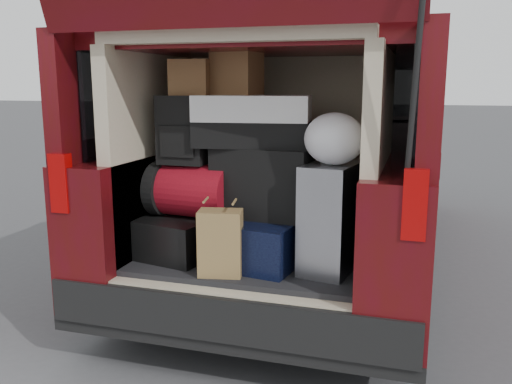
{
  "coord_description": "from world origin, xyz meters",
  "views": [
    {
      "loc": [
        0.86,
        -2.62,
        1.51
      ],
      "look_at": [
        0.01,
        0.2,
        0.92
      ],
      "focal_mm": 38.0,
      "sensor_mm": 36.0,
      "label": 1
    }
  ],
  "objects_px": {
    "silver_roller": "(331,218)",
    "navy_hardshell": "(262,239)",
    "black_soft_case": "(265,182)",
    "backpack": "(183,130)",
    "red_duffel": "(192,190)",
    "twotone_duffel": "(253,121)",
    "kraft_bag": "(220,243)",
    "black_hardshell": "(186,233)"
  },
  "relations": [
    {
      "from": "silver_roller",
      "to": "navy_hardshell",
      "type": "bearing_deg",
      "value": -178.3
    },
    {
      "from": "black_soft_case",
      "to": "backpack",
      "type": "xyz_separation_m",
      "value": [
        -0.45,
        -0.06,
        0.28
      ]
    },
    {
      "from": "black_soft_case",
      "to": "silver_roller",
      "type": "bearing_deg",
      "value": -10.6
    },
    {
      "from": "red_duffel",
      "to": "twotone_duffel",
      "type": "height_order",
      "value": "twotone_duffel"
    },
    {
      "from": "silver_roller",
      "to": "red_duffel",
      "type": "xyz_separation_m",
      "value": [
        -0.79,
        0.05,
        0.09
      ]
    },
    {
      "from": "kraft_bag",
      "to": "red_duffel",
      "type": "bearing_deg",
      "value": 122.67
    },
    {
      "from": "kraft_bag",
      "to": "red_duffel",
      "type": "height_order",
      "value": "red_duffel"
    },
    {
      "from": "kraft_bag",
      "to": "black_soft_case",
      "type": "xyz_separation_m",
      "value": [
        0.14,
        0.33,
        0.27
      ]
    },
    {
      "from": "black_hardshell",
      "to": "kraft_bag",
      "type": "height_order",
      "value": "kraft_bag"
    },
    {
      "from": "kraft_bag",
      "to": "twotone_duffel",
      "type": "height_order",
      "value": "twotone_duffel"
    },
    {
      "from": "black_soft_case",
      "to": "black_hardshell",
      "type": "bearing_deg",
      "value": -171.56
    },
    {
      "from": "red_duffel",
      "to": "backpack",
      "type": "relative_size",
      "value": 1.22
    },
    {
      "from": "red_duffel",
      "to": "black_soft_case",
      "type": "bearing_deg",
      "value": 13.71
    },
    {
      "from": "black_hardshell",
      "to": "backpack",
      "type": "xyz_separation_m",
      "value": [
        0.01,
        -0.03,
        0.6
      ]
    },
    {
      "from": "red_duffel",
      "to": "twotone_duffel",
      "type": "bearing_deg",
      "value": 17.05
    },
    {
      "from": "black_hardshell",
      "to": "backpack",
      "type": "bearing_deg",
      "value": -53.93
    },
    {
      "from": "black_hardshell",
      "to": "navy_hardshell",
      "type": "relative_size",
      "value": 1.0
    },
    {
      "from": "red_duffel",
      "to": "black_hardshell",
      "type": "bearing_deg",
      "value": 166.56
    },
    {
      "from": "red_duffel",
      "to": "backpack",
      "type": "distance_m",
      "value": 0.34
    },
    {
      "from": "black_hardshell",
      "to": "backpack",
      "type": "distance_m",
      "value": 0.6
    },
    {
      "from": "silver_roller",
      "to": "red_duffel",
      "type": "height_order",
      "value": "silver_roller"
    },
    {
      "from": "black_hardshell",
      "to": "silver_roller",
      "type": "xyz_separation_m",
      "value": [
        0.85,
        -0.07,
        0.17
      ]
    },
    {
      "from": "silver_roller",
      "to": "black_soft_case",
      "type": "bearing_deg",
      "value": 174.69
    },
    {
      "from": "red_duffel",
      "to": "black_soft_case",
      "type": "xyz_separation_m",
      "value": [
        0.41,
        0.05,
        0.06
      ]
    },
    {
      "from": "black_hardshell",
      "to": "navy_hardshell",
      "type": "height_order",
      "value": "navy_hardshell"
    },
    {
      "from": "red_duffel",
      "to": "backpack",
      "type": "bearing_deg",
      "value": -160.75
    },
    {
      "from": "kraft_bag",
      "to": "black_soft_case",
      "type": "relative_size",
      "value": 0.64
    },
    {
      "from": "black_hardshell",
      "to": "black_soft_case",
      "type": "bearing_deg",
      "value": 15.77
    },
    {
      "from": "black_hardshell",
      "to": "black_soft_case",
      "type": "relative_size",
      "value": 1.06
    },
    {
      "from": "black_hardshell",
      "to": "twotone_duffel",
      "type": "height_order",
      "value": "twotone_duffel"
    },
    {
      "from": "navy_hardshell",
      "to": "black_soft_case",
      "type": "height_order",
      "value": "black_soft_case"
    },
    {
      "from": "black_hardshell",
      "to": "black_soft_case",
      "type": "xyz_separation_m",
      "value": [
        0.47,
        0.03,
        0.32
      ]
    },
    {
      "from": "navy_hardshell",
      "to": "backpack",
      "type": "distance_m",
      "value": 0.74
    },
    {
      "from": "navy_hardshell",
      "to": "black_soft_case",
      "type": "distance_m",
      "value": 0.32
    },
    {
      "from": "silver_roller",
      "to": "black_soft_case",
      "type": "relative_size",
      "value": 1.07
    },
    {
      "from": "black_hardshell",
      "to": "kraft_bag",
      "type": "distance_m",
      "value": 0.45
    },
    {
      "from": "kraft_bag",
      "to": "backpack",
      "type": "bearing_deg",
      "value": 127.97
    },
    {
      "from": "red_duffel",
      "to": "twotone_duffel",
      "type": "relative_size",
      "value": 0.75
    },
    {
      "from": "kraft_bag",
      "to": "silver_roller",
      "type": "bearing_deg",
      "value": 12.45
    },
    {
      "from": "navy_hardshell",
      "to": "silver_roller",
      "type": "distance_m",
      "value": 0.42
    },
    {
      "from": "red_duffel",
      "to": "black_soft_case",
      "type": "relative_size",
      "value": 0.87
    },
    {
      "from": "navy_hardshell",
      "to": "twotone_duffel",
      "type": "relative_size",
      "value": 0.91
    }
  ]
}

